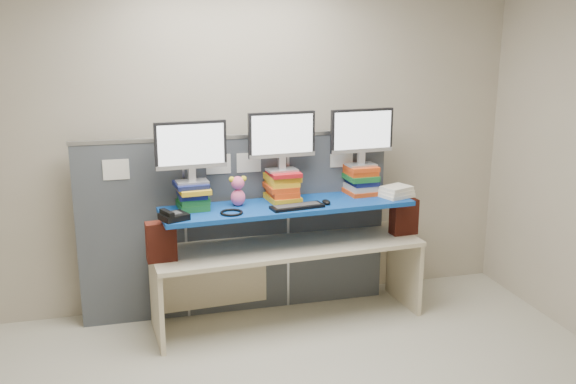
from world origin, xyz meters
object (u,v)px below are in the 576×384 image
object	(u,v)px
keyboard	(297,207)
monitor_right	(362,134)
blue_board	(288,206)
monitor_left	(191,148)
desk_phone	(173,216)
desk	(288,260)
monitor_center	(282,138)

from	to	relation	value
keyboard	monitor_right	bearing A→B (deg)	16.56
blue_board	monitor_right	world-z (taller)	monitor_right
monitor_left	desk_phone	distance (m)	0.55
monitor_left	keyboard	world-z (taller)	monitor_left
keyboard	desk_phone	size ratio (longest dim) A/B	1.87
blue_board	keyboard	size ratio (longest dim) A/B	4.61
monitor_right	desk_phone	world-z (taller)	monitor_right
keyboard	desk	bearing A→B (deg)	98.28
monitor_left	monitor_center	bearing A→B (deg)	-0.00
blue_board	monitor_left	bearing A→B (deg)	170.90
blue_board	monitor_right	distance (m)	0.88
blue_board	monitor_center	size ratio (longest dim) A/B	3.67
blue_board	keyboard	world-z (taller)	keyboard
monitor_center	desk_phone	world-z (taller)	monitor_center
desk	monitor_right	size ratio (longest dim) A/B	4.04
blue_board	monitor_right	xyz separation A→B (m)	(0.68, 0.17, 0.53)
monitor_left	desk	bearing A→B (deg)	-9.10
monitor_center	desk_phone	size ratio (longest dim) A/B	2.35
keyboard	monitor_center	bearing A→B (deg)	94.98
desk	monitor_center	xyz separation A→B (m)	(-0.02, 0.12, 0.99)
blue_board	keyboard	bearing A→B (deg)	-77.22
monitor_right	keyboard	distance (m)	0.86
monitor_left	keyboard	distance (m)	0.93
desk_phone	monitor_center	bearing A→B (deg)	-2.60
monitor_center	monitor_right	distance (m)	0.70
monitor_right	keyboard	world-z (taller)	monitor_right
monitor_left	monitor_center	distance (m)	0.73
desk	monitor_left	world-z (taller)	monitor_left
desk	blue_board	bearing A→B (deg)	-3.96
monitor_center	desk_phone	distance (m)	1.08
monitor_center	keyboard	distance (m)	0.57
desk	monitor_left	distance (m)	1.21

